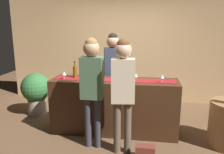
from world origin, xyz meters
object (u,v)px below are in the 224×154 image
Objects in this scene: wine_bottle_amber at (75,72)px; wine_glass_near_customer at (162,77)px; bartender at (113,67)px; handbag at (145,153)px; wine_glass_mid_counter at (64,74)px; potted_plant_tall at (36,91)px; wine_bottle_clear at (87,72)px; customer_sipping at (123,84)px; customer_browsing at (92,81)px; wine_glass_far_end at (136,75)px.

wine_bottle_amber is 1.56m from wine_glass_near_customer.
bartender reaches higher than handbag.
potted_plant_tall is (-0.91, 0.68, -0.56)m from wine_glass_mid_counter.
wine_bottle_clear is 1.08× the size of handbag.
bartender is 1.79m from potted_plant_tall.
bartender reaches higher than wine_glass_near_customer.
wine_glass_near_customer is at bearing 37.86° from customer_sipping.
customer_sipping reaches higher than wine_glass_mid_counter.
wine_glass_mid_counter is 1.26m from customer_sipping.
customer_browsing reaches higher than wine_bottle_clear.
potted_plant_tall is (-1.69, 0.01, -0.58)m from bartender.
wine_glass_near_customer is 0.08× the size of bartender.
wine_glass_far_end is 0.80m from bartender.
wine_glass_far_end is at bearing -16.38° from potted_plant_tall.
wine_glass_mid_counter and wine_glass_far_end have the same top height.
potted_plant_tall is at bearing 148.84° from handbag.
wine_bottle_clear is 2.10× the size of wine_glass_far_end.
wine_bottle_clear is 0.90m from wine_glass_far_end.
wine_glass_mid_counter is 1.91m from handbag.
wine_bottle_clear is at bearing 139.35° from handbag.
customer_sipping is (-0.16, -0.63, 0.00)m from wine_glass_far_end.
bartender is 1.02× the size of customer_sipping.
customer_sipping is 2.46m from potted_plant_tall.
handbag is at bearing -27.23° from wine_glass_mid_counter.
wine_glass_mid_counter is 0.79m from customer_browsing.
wine_glass_near_customer is 0.08× the size of customer_browsing.
wine_bottle_clear reaches higher than wine_glass_near_customer.
wine_bottle_clear is 0.17× the size of bartender.
wine_glass_near_customer is 1.15m from bartender.
wine_glass_mid_counter reaches higher than handbag.
wine_bottle_amber is at bearing 174.18° from wine_glass_near_customer.
wine_glass_far_end is at bearing -8.77° from wine_bottle_clear.
customer_browsing is 6.26× the size of handbag.
customer_browsing is (-0.48, 0.10, 0.00)m from customer_sipping.
customer_browsing reaches higher than handbag.
bartender is (0.40, 0.50, 0.02)m from wine_bottle_clear.
wine_glass_mid_counter is at bearing 142.73° from customer_browsing.
wine_glass_near_customer is 1.70m from wine_glass_mid_counter.
wine_bottle_amber reaches higher than potted_plant_tall.
handbag is (1.09, -0.93, -0.98)m from wine_bottle_clear.
wine_glass_near_customer reaches higher than handbag.
wine_glass_far_end is 0.83m from customer_browsing.
handbag is (1.31, -0.91, -0.98)m from wine_bottle_amber.
wine_glass_near_customer is 1.26m from handbag.
handbag is at bearing -107.90° from wine_glass_near_customer.
bartender reaches higher than wine_bottle_clear.
bartender is 1.18m from customer_browsing.
wine_glass_near_customer is 0.44m from wine_glass_far_end.
customer_sipping reaches higher than handbag.
handbag is (0.84, -0.26, -0.98)m from customer_browsing.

